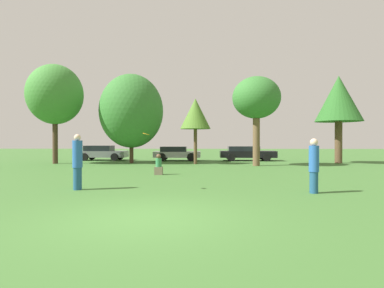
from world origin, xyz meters
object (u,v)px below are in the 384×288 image
at_px(person_thrower, 77,162).
at_px(parked_car_silver, 176,153).
at_px(bystander_sitting, 159,166).
at_px(tree_4, 339,100).
at_px(tree_0, 55,95).
at_px(tree_1, 131,111).
at_px(parked_car_grey, 102,153).
at_px(frisbee, 146,134).
at_px(tree_3, 256,99).
at_px(parked_car_black, 247,153).
at_px(tree_2, 195,114).
at_px(person_catcher, 314,165).

relative_size(person_thrower, parked_car_silver, 0.48).
bearing_deg(bystander_sitting, tree_4, 34.41).
bearing_deg(tree_0, person_thrower, -62.09).
bearing_deg(tree_0, tree_1, 8.97).
bearing_deg(tree_1, parked_car_grey, 134.86).
bearing_deg(parked_car_grey, frisbee, -67.29).
height_order(tree_3, parked_car_black, tree_3).
distance_m(tree_4, parked_car_black, 8.09).
relative_size(tree_2, parked_car_black, 1.02).
bearing_deg(bystander_sitting, frisbee, -86.94).
distance_m(bystander_sitting, tree_0, 12.16).
relative_size(person_thrower, tree_4, 0.29).
bearing_deg(tree_0, parked_car_silver, 23.51).
distance_m(tree_0, parked_car_grey, 6.38).
bearing_deg(parked_car_silver, parked_car_grey, 176.61).
distance_m(tree_0, tree_4, 20.85).
height_order(tree_2, tree_4, tree_4).
xyz_separation_m(person_thrower, person_catcher, (7.74, -0.47, -0.07)).
distance_m(bystander_sitting, parked_car_silver, 11.03).
bearing_deg(parked_car_black, parked_car_grey, 179.28).
height_order(tree_1, tree_2, tree_1).
height_order(bystander_sitting, tree_0, tree_0).
bearing_deg(tree_0, tree_4, 2.98).
bearing_deg(tree_2, frisbee, -96.48).
relative_size(tree_3, parked_car_grey, 1.45).
height_order(person_catcher, parked_car_black, person_catcher).
bearing_deg(tree_2, tree_4, 6.46).
bearing_deg(tree_4, parked_car_grey, 170.66).
bearing_deg(tree_3, parked_car_black, 88.68).
height_order(tree_2, parked_car_black, tree_2).
height_order(tree_3, parked_car_grey, tree_3).
height_order(person_catcher, bystander_sitting, person_catcher).
bearing_deg(person_catcher, parked_car_silver, -67.48).
bearing_deg(parked_car_silver, tree_1, -137.11).
height_order(tree_0, parked_car_black, tree_0).
height_order(parked_car_grey, parked_car_silver, parked_car_grey).
distance_m(tree_3, parked_car_black, 6.67).
xyz_separation_m(person_thrower, bystander_sitting, (2.09, 4.89, -0.53)).
bearing_deg(tree_0, parked_car_black, 15.08).
xyz_separation_m(person_thrower, tree_4, (14.35, 13.29, 3.77)).
bearing_deg(tree_1, parked_car_silver, 42.31).
height_order(person_thrower, tree_2, tree_2).
relative_size(bystander_sitting, tree_3, 0.17).
distance_m(tree_0, parked_car_black, 15.56).
height_order(tree_4, parked_car_silver, tree_4).
bearing_deg(person_catcher, person_thrower, 0.00).
bearing_deg(parked_car_grey, person_catcher, -53.71).
xyz_separation_m(frisbee, tree_2, (1.39, 12.24, 1.69)).
bearing_deg(frisbee, person_catcher, -3.33).
distance_m(person_thrower, tree_2, 12.92).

